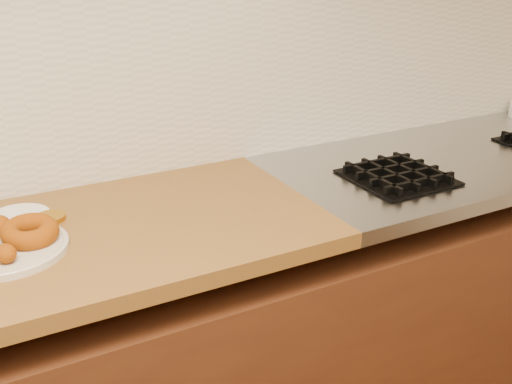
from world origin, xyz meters
The scene contains 8 objects.
wall_back centered at (0.00, 2.00, 1.35)m, with size 4.00×0.02×2.70m, color #C8B399.
stovetop centered at (1.15, 1.69, 0.88)m, with size 1.30×0.62×0.04m, color #9EA0A5.
backsplash centered at (0.00, 1.99, 1.20)m, with size 3.60×0.02×0.60m, color beige.
burner_grates centered at (1.13, 1.61, 0.91)m, with size 0.91×0.26×0.03m.
donut_plate centered at (-0.23, 1.67, 0.91)m, with size 0.26×0.26×0.01m, color beige.
ring_donut centered at (-0.18, 1.67, 0.94)m, with size 0.12×0.12×0.04m, color #954200.
tub_lid centered at (-0.18, 1.84, 0.90)m, with size 0.15×0.15×0.01m, color white.
brass_jar_lid centered at (-0.12, 1.79, 0.91)m, with size 0.07×0.07×0.01m, color #B47F19.
Camera 1 is at (-0.30, 0.41, 1.51)m, focal length 42.00 mm.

